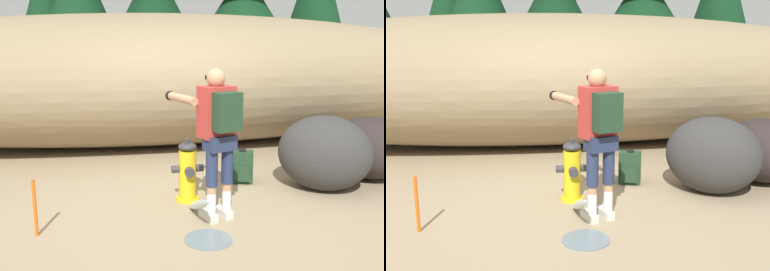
% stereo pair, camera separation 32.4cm
% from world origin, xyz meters
% --- Properties ---
extents(ground_plane, '(56.00, 56.00, 0.04)m').
position_xyz_m(ground_plane, '(0.00, 0.00, -0.02)').
color(ground_plane, '#998466').
extents(dirt_embankment, '(14.36, 3.20, 2.38)m').
position_xyz_m(dirt_embankment, '(0.00, 3.30, 1.19)').
color(dirt_embankment, '#897556').
rests_on(dirt_embankment, ground_plane).
extents(fire_hydrant, '(0.39, 0.34, 0.78)m').
position_xyz_m(fire_hydrant, '(-0.01, 0.19, 0.36)').
color(fire_hydrant, gold).
rests_on(fire_hydrant, ground_plane).
extents(hydrant_water_jet, '(0.48, 1.23, 0.52)m').
position_xyz_m(hydrant_water_jet, '(-0.01, -0.54, 0.15)').
color(hydrant_water_jet, silver).
rests_on(hydrant_water_jet, ground_plane).
extents(utility_worker, '(0.70, 1.04, 1.65)m').
position_xyz_m(utility_worker, '(0.20, -0.40, 1.05)').
color(utility_worker, beige).
rests_on(utility_worker, ground_plane).
extents(spare_backpack, '(0.35, 0.34, 0.47)m').
position_xyz_m(spare_backpack, '(0.85, 0.74, 0.22)').
color(spare_backpack, '#1E3823').
rests_on(spare_backpack, ground_plane).
extents(boulder_large, '(1.56, 1.61, 0.87)m').
position_xyz_m(boulder_large, '(2.73, 0.63, 0.44)').
color(boulder_large, '#2B2322').
rests_on(boulder_large, ground_plane).
extents(boulder_mid, '(1.52, 1.46, 0.99)m').
position_xyz_m(boulder_mid, '(1.82, 0.26, 0.50)').
color(boulder_mid, '#323131').
rests_on(boulder_mid, ground_plane).
extents(boulder_small, '(1.12, 1.13, 0.57)m').
position_xyz_m(boulder_small, '(2.43, 1.34, 0.29)').
color(boulder_small, '#2E2F30').
rests_on(boulder_small, ground_plane).
extents(survey_stake, '(0.04, 0.04, 0.60)m').
position_xyz_m(survey_stake, '(-1.70, -0.49, 0.30)').
color(survey_stake, '#E55914').
rests_on(survey_stake, ground_plane).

